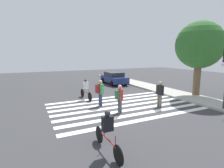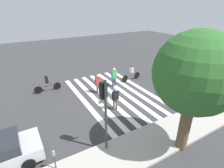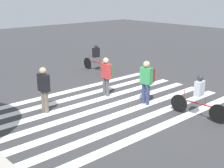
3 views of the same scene
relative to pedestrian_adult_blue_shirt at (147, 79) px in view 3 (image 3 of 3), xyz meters
The scene contains 7 objects.
ground_plane 2.00m from the pedestrian_adult_blue_shirt, 59.83° to the left, with size 60.00×60.00×0.00m, color #38383A.
crosswalk_stripes 2.00m from the pedestrian_adult_blue_shirt, 59.83° to the left, with size 5.98×10.00×0.01m.
pedestrian_adult_blue_shirt is the anchor object (origin of this frame).
pedestrian_adult_yellow_jacket 2.02m from the pedestrian_adult_blue_shirt, 15.24° to the left, with size 0.51×0.43×1.77m.
pedestrian_child_with_backpack 4.20m from the pedestrian_adult_blue_shirt, 60.83° to the left, with size 0.53×0.30×1.82m.
cyclist_far_lane 6.14m from the pedestrian_adult_blue_shirt, 19.11° to the right, with size 2.38×0.40×1.64m.
cyclist_near_curb 2.33m from the pedestrian_adult_blue_shirt, behind, with size 2.33×0.42×1.65m.
Camera 3 is at (-9.12, 7.98, 4.58)m, focal length 50.00 mm.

